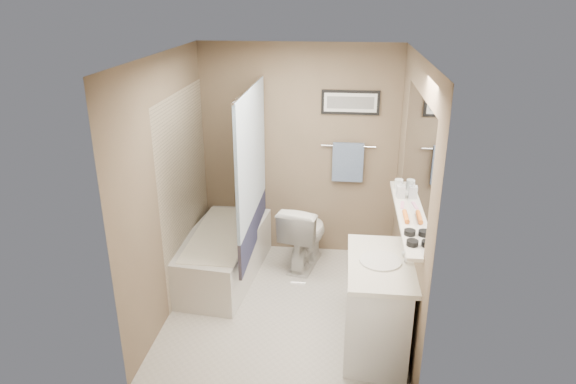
# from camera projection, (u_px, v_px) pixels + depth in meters

# --- Properties ---
(ground) EXTENTS (2.50, 2.50, 0.00)m
(ground) POSITION_uv_depth(u_px,v_px,m) (286.00, 306.00, 5.04)
(ground) COLOR beige
(ground) RESTS_ON ground
(ceiling) EXTENTS (2.20, 2.50, 0.04)m
(ceiling) POSITION_uv_depth(u_px,v_px,m) (286.00, 58.00, 4.17)
(ceiling) COLOR white
(ceiling) RESTS_ON wall_back
(wall_back) EXTENTS (2.20, 0.04, 2.40)m
(wall_back) POSITION_uv_depth(u_px,v_px,m) (299.00, 153.00, 5.74)
(wall_back) COLOR brown
(wall_back) RESTS_ON ground
(wall_front) EXTENTS (2.20, 0.04, 2.40)m
(wall_front) POSITION_uv_depth(u_px,v_px,m) (265.00, 259.00, 3.46)
(wall_front) COLOR brown
(wall_front) RESTS_ON ground
(wall_left) EXTENTS (0.04, 2.50, 2.40)m
(wall_left) POSITION_uv_depth(u_px,v_px,m) (169.00, 188.00, 4.71)
(wall_left) COLOR brown
(wall_left) RESTS_ON ground
(wall_right) EXTENTS (0.04, 2.50, 2.40)m
(wall_right) POSITION_uv_depth(u_px,v_px,m) (409.00, 198.00, 4.49)
(wall_right) COLOR brown
(wall_right) RESTS_ON ground
(tile_surround) EXTENTS (0.02, 1.55, 2.00)m
(tile_surround) POSITION_uv_depth(u_px,v_px,m) (186.00, 189.00, 5.25)
(tile_surround) COLOR tan
(tile_surround) RESTS_ON wall_left
(curtain_rod) EXTENTS (0.02, 1.55, 0.02)m
(curtain_rod) POSITION_uv_depth(u_px,v_px,m) (250.00, 87.00, 4.79)
(curtain_rod) COLOR silver
(curtain_rod) RESTS_ON wall_left
(curtain_upper) EXTENTS (0.03, 1.45, 1.28)m
(curtain_upper) POSITION_uv_depth(u_px,v_px,m) (251.00, 154.00, 5.03)
(curtain_upper) COLOR white
(curtain_upper) RESTS_ON curtain_rod
(curtain_lower) EXTENTS (0.03, 1.45, 0.36)m
(curtain_lower) POSITION_uv_depth(u_px,v_px,m) (254.00, 229.00, 5.33)
(curtain_lower) COLOR #282A4B
(curtain_lower) RESTS_ON curtain_rod
(mirror) EXTENTS (0.02, 1.60, 1.00)m
(mirror) POSITION_uv_depth(u_px,v_px,m) (416.00, 157.00, 4.19)
(mirror) COLOR silver
(mirror) RESTS_ON wall_right
(shelf) EXTENTS (0.12, 1.60, 0.03)m
(shelf) POSITION_uv_depth(u_px,v_px,m) (404.00, 215.00, 4.39)
(shelf) COLOR silver
(shelf) RESTS_ON wall_right
(towel_bar) EXTENTS (0.60, 0.02, 0.02)m
(towel_bar) POSITION_uv_depth(u_px,v_px,m) (348.00, 146.00, 5.63)
(towel_bar) COLOR silver
(towel_bar) RESTS_ON wall_back
(towel) EXTENTS (0.34, 0.05, 0.44)m
(towel) POSITION_uv_depth(u_px,v_px,m) (348.00, 162.00, 5.68)
(towel) COLOR #7E96B7
(towel) RESTS_ON towel_bar
(art_frame) EXTENTS (0.62, 0.02, 0.26)m
(art_frame) POSITION_uv_depth(u_px,v_px,m) (350.00, 102.00, 5.47)
(art_frame) COLOR black
(art_frame) RESTS_ON wall_back
(art_mat) EXTENTS (0.56, 0.00, 0.20)m
(art_mat) POSITION_uv_depth(u_px,v_px,m) (350.00, 103.00, 5.46)
(art_mat) COLOR white
(art_mat) RESTS_ON art_frame
(art_image) EXTENTS (0.50, 0.00, 0.13)m
(art_image) POSITION_uv_depth(u_px,v_px,m) (350.00, 103.00, 5.45)
(art_image) COLOR #595959
(art_image) RESTS_ON art_mat
(door) EXTENTS (0.80, 0.02, 2.00)m
(door) POSITION_uv_depth(u_px,v_px,m) (346.00, 291.00, 3.46)
(door) COLOR silver
(door) RESTS_ON wall_front
(door_handle) EXTENTS (0.10, 0.02, 0.02)m
(door_handle) POSITION_uv_depth(u_px,v_px,m) (298.00, 284.00, 3.55)
(door_handle) COLOR silver
(door_handle) RESTS_ON door
(bathtub) EXTENTS (0.85, 1.57, 0.50)m
(bathtub) POSITION_uv_depth(u_px,v_px,m) (222.00, 255.00, 5.50)
(bathtub) COLOR silver
(bathtub) RESTS_ON ground
(tub_rim) EXTENTS (0.56, 1.36, 0.02)m
(tub_rim) POSITION_uv_depth(u_px,v_px,m) (221.00, 234.00, 5.41)
(tub_rim) COLOR white
(tub_rim) RESTS_ON bathtub
(toilet) EXTENTS (0.58, 0.81, 0.75)m
(toilet) POSITION_uv_depth(u_px,v_px,m) (304.00, 234.00, 5.68)
(toilet) COLOR silver
(toilet) RESTS_ON ground
(vanity) EXTENTS (0.58, 0.94, 0.80)m
(vanity) POSITION_uv_depth(u_px,v_px,m) (379.00, 308.00, 4.32)
(vanity) COLOR silver
(vanity) RESTS_ON ground
(countertop) EXTENTS (0.54, 0.96, 0.04)m
(countertop) POSITION_uv_depth(u_px,v_px,m) (381.00, 264.00, 4.17)
(countertop) COLOR beige
(countertop) RESTS_ON vanity
(sink_basin) EXTENTS (0.34, 0.34, 0.01)m
(sink_basin) POSITION_uv_depth(u_px,v_px,m) (380.00, 261.00, 4.16)
(sink_basin) COLOR silver
(sink_basin) RESTS_ON countertop
(faucet_spout) EXTENTS (0.02, 0.02, 0.10)m
(faucet_spout) POSITION_uv_depth(u_px,v_px,m) (406.00, 258.00, 4.12)
(faucet_spout) COLOR silver
(faucet_spout) RESTS_ON countertop
(faucet_knob) EXTENTS (0.05, 0.05, 0.05)m
(faucet_knob) POSITION_uv_depth(u_px,v_px,m) (404.00, 254.00, 4.22)
(faucet_knob) COLOR silver
(faucet_knob) RESTS_ON countertop
(candle_bowl_near) EXTENTS (0.09, 0.09, 0.04)m
(candle_bowl_near) POSITION_uv_depth(u_px,v_px,m) (412.00, 243.00, 3.83)
(candle_bowl_near) COLOR black
(candle_bowl_near) RESTS_ON shelf
(candle_bowl_far) EXTENTS (0.09, 0.09, 0.04)m
(candle_bowl_far) POSITION_uv_depth(u_px,v_px,m) (410.00, 232.00, 3.99)
(candle_bowl_far) COLOR black
(candle_bowl_far) RESTS_ON shelf
(hair_brush_front) EXTENTS (0.04, 0.22, 0.04)m
(hair_brush_front) POSITION_uv_depth(u_px,v_px,m) (406.00, 216.00, 4.27)
(hair_brush_front) COLOR orange
(hair_brush_front) RESTS_ON shelf
(pink_comb) EXTENTS (0.05, 0.16, 0.01)m
(pink_comb) POSITION_uv_depth(u_px,v_px,m) (402.00, 205.00, 4.55)
(pink_comb) COLOR pink
(pink_comb) RESTS_ON shelf
(glass_jar) EXTENTS (0.08, 0.08, 0.10)m
(glass_jar) POSITION_uv_depth(u_px,v_px,m) (399.00, 184.00, 4.90)
(glass_jar) COLOR silver
(glass_jar) RESTS_ON shelf
(soap_bottle) EXTENTS (0.08, 0.08, 0.17)m
(soap_bottle) POSITION_uv_depth(u_px,v_px,m) (401.00, 189.00, 4.70)
(soap_bottle) COLOR #999999
(soap_bottle) RESTS_ON shelf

